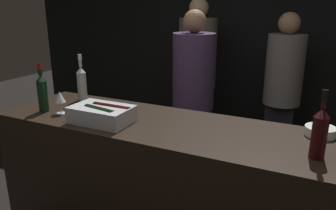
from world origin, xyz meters
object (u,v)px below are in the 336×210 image
(ice_bin_with_bottles, at_px, (103,114))
(bowl_white, at_px, (320,131))
(person_grey_polo, at_px, (197,73))
(white_wine_bottle, at_px, (82,82))
(wine_glass, at_px, (60,98))
(red_wine_bottle_black_foil, at_px, (320,131))
(red_wine_bottle_burgundy, at_px, (42,92))
(person_blond_tee, at_px, (282,88))
(person_in_hoodie, at_px, (193,91))

(ice_bin_with_bottles, distance_m, bowl_white, 1.36)
(ice_bin_with_bottles, bearing_deg, person_grey_polo, 90.43)
(white_wine_bottle, xyz_separation_m, person_grey_polo, (0.46, 1.39, -0.14))
(wine_glass, bearing_deg, person_grey_polo, 78.13)
(bowl_white, relative_size, white_wine_bottle, 0.48)
(person_grey_polo, bearing_deg, bowl_white, -62.71)
(red_wine_bottle_black_foil, xyz_separation_m, person_grey_polo, (-1.31, 1.71, -0.13))
(white_wine_bottle, bearing_deg, bowl_white, 0.59)
(bowl_white, distance_m, person_grey_polo, 1.90)
(white_wine_bottle, xyz_separation_m, red_wine_bottle_burgundy, (-0.06, -0.36, -0.00))
(white_wine_bottle, height_order, person_blond_tee, person_blond_tee)
(wine_glass, distance_m, red_wine_bottle_burgundy, 0.15)
(white_wine_bottle, bearing_deg, person_grey_polo, 71.78)
(person_in_hoodie, distance_m, person_blond_tee, 0.95)
(ice_bin_with_bottles, height_order, person_in_hoodie, person_in_hoodie)
(bowl_white, height_order, person_blond_tee, person_blond_tee)
(red_wine_bottle_burgundy, bearing_deg, white_wine_bottle, 80.93)
(wine_glass, bearing_deg, red_wine_bottle_burgundy, -175.17)
(red_wine_bottle_burgundy, xyz_separation_m, person_blond_tee, (1.44, 1.79, -0.21))
(red_wine_bottle_black_foil, distance_m, white_wine_bottle, 1.80)
(person_in_hoodie, relative_size, person_blond_tee, 1.02)
(ice_bin_with_bottles, xyz_separation_m, person_grey_polo, (-0.01, 1.75, -0.05))
(person_in_hoodie, bearing_deg, red_wine_bottle_burgundy, 123.79)
(white_wine_bottle, distance_m, person_in_hoodie, 1.08)
(ice_bin_with_bottles, relative_size, white_wine_bottle, 1.07)
(person_grey_polo, bearing_deg, red_wine_bottle_burgundy, -122.82)
(white_wine_bottle, bearing_deg, ice_bin_with_bottles, -37.28)
(person_grey_polo, bearing_deg, ice_bin_with_bottles, -105.98)
(red_wine_bottle_burgundy, bearing_deg, person_blond_tee, 51.15)
(bowl_white, relative_size, person_in_hoodie, 0.10)
(red_wine_bottle_black_foil, bearing_deg, white_wine_bottle, 170.03)
(ice_bin_with_bottles, height_order, person_grey_polo, person_grey_polo)
(bowl_white, distance_m, white_wine_bottle, 1.78)
(red_wine_bottle_black_foil, distance_m, person_grey_polo, 2.15)
(bowl_white, bearing_deg, white_wine_bottle, -179.41)
(ice_bin_with_bottles, height_order, red_wine_bottle_burgundy, red_wine_bottle_burgundy)
(red_wine_bottle_black_foil, height_order, person_in_hoodie, person_in_hoodie)
(person_blond_tee, xyz_separation_m, person_grey_polo, (-0.92, -0.03, 0.08))
(ice_bin_with_bottles, xyz_separation_m, white_wine_bottle, (-0.47, 0.36, 0.09))
(bowl_white, bearing_deg, person_in_hoodie, 144.08)
(person_in_hoodie, relative_size, person_grey_polo, 0.94)
(bowl_white, relative_size, person_blond_tee, 0.11)
(white_wine_bottle, height_order, person_grey_polo, person_grey_polo)
(bowl_white, relative_size, red_wine_bottle_black_foil, 0.50)
(person_grey_polo, bearing_deg, white_wine_bottle, -124.63)
(wine_glass, distance_m, person_in_hoodie, 1.32)
(person_in_hoodie, bearing_deg, red_wine_bottle_black_foil, -161.92)
(wine_glass, height_order, person_blond_tee, person_blond_tee)
(bowl_white, height_order, white_wine_bottle, white_wine_bottle)
(bowl_white, height_order, red_wine_bottle_burgundy, red_wine_bottle_burgundy)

